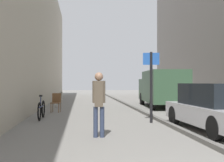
{
  "coord_description": "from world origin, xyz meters",
  "views": [
    {
      "loc": [
        -1.41,
        -2.54,
        1.48
      ],
      "look_at": [
        0.1,
        10.82,
        1.55
      ],
      "focal_mm": 45.14,
      "sensor_mm": 36.0,
      "label": 1
    }
  ],
  "objects": [
    {
      "name": "cafe_chair_near_window",
      "position": [
        -2.62,
        14.23,
        0.55
      ],
      "size": [
        0.54,
        0.54,
        0.94
      ],
      "rotation": [
        0.0,
        0.0,
        1.83
      ],
      "color": "#B7B2A8",
      "rests_on": "ground_plane"
    },
    {
      "name": "pedestrian_main_foreground",
      "position": [
        -0.91,
        5.03,
        1.01
      ],
      "size": [
        0.35,
        0.23,
        1.75
      ],
      "rotation": [
        0.0,
        0.0,
        3.06
      ],
      "color": "#2D3851",
      "rests_on": "ground_plane"
    },
    {
      "name": "kerb_strip",
      "position": [
        1.58,
        12.0,
        0.06
      ],
      "size": [
        0.16,
        40.0,
        0.12
      ],
      "primitive_type": "cube",
      "color": "#615F5B",
      "rests_on": "ground_plane"
    },
    {
      "name": "cafe_chair_by_doorway",
      "position": [
        -2.61,
        11.69,
        0.55
      ],
      "size": [
        0.5,
        0.5,
        0.94
      ],
      "rotation": [
        0.0,
        0.0,
        3.0
      ],
      "color": "brown",
      "rests_on": "ground_plane"
    },
    {
      "name": "building_facade_left",
      "position": [
        -5.29,
        12.0,
        4.72
      ],
      "size": [
        3.38,
        40.0,
        9.44
      ],
      "primitive_type": "cube",
      "color": "#BCB29E",
      "rests_on": "ground_plane"
    },
    {
      "name": "street_sign_post",
      "position": [
        1.18,
        7.57,
        1.55
      ],
      "size": [
        0.6,
        0.14,
        2.6
      ],
      "rotation": [
        0.0,
        0.0,
        2.96
      ],
      "color": "black",
      "rests_on": "ground_plane"
    },
    {
      "name": "bicycle_leaning",
      "position": [
        -2.97,
        9.07,
        0.38
      ],
      "size": [
        0.1,
        1.77,
        0.98
      ],
      "rotation": [
        0.0,
        0.0,
        -0.01
      ],
      "color": "black",
      "rests_on": "ground_plane"
    },
    {
      "name": "parked_car",
      "position": [
        2.76,
        5.72,
        0.71
      ],
      "size": [
        1.95,
        4.26,
        1.45
      ],
      "rotation": [
        0.0,
        0.0,
        0.03
      ],
      "color": "#B7B7BC",
      "rests_on": "ground_plane"
    },
    {
      "name": "ground_plane",
      "position": [
        0.0,
        12.0,
        0.0
      ],
      "size": [
        80.0,
        80.0,
        0.0
      ],
      "primitive_type": "plane",
      "color": "gray"
    },
    {
      "name": "delivery_van",
      "position": [
        3.46,
        13.91,
        1.17
      ],
      "size": [
        2.37,
        5.55,
        2.16
      ],
      "rotation": [
        0.0,
        0.0,
        -0.07
      ],
      "color": "#335138",
      "rests_on": "ground_plane"
    }
  ]
}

